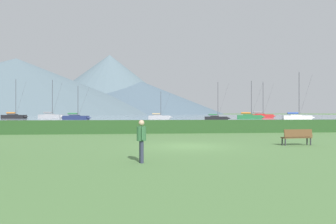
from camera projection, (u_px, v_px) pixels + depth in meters
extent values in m
plane|color=#517A42|center=(189.00, 146.00, 17.36)|extent=(1000.00, 1000.00, 0.00)
cube|color=#8499A8|center=(142.00, 116.00, 153.59)|extent=(320.00, 246.00, 0.00)
cube|color=#284C23|center=(168.00, 127.00, 28.30)|extent=(80.00, 1.20, 1.23)
cube|color=black|center=(216.00, 118.00, 76.75)|extent=(5.98, 3.43, 0.89)
cone|color=black|center=(229.00, 118.00, 76.19)|extent=(1.14, 1.00, 0.76)
cube|color=black|center=(215.00, 117.00, 76.80)|extent=(2.40, 1.89, 0.57)
cylinder|color=#333338|center=(218.00, 100.00, 76.67)|extent=(0.11, 0.11, 9.23)
cylinder|color=#333338|center=(213.00, 115.00, 76.89)|extent=(2.48, 0.80, 0.10)
cylinder|color=#2D7542|center=(213.00, 115.00, 76.89)|extent=(2.18, 0.94, 0.36)
cylinder|color=#333338|center=(223.00, 101.00, 76.44)|extent=(2.60, 0.77, 8.78)
cube|color=#9E9EA3|center=(51.00, 116.00, 103.38)|extent=(8.19, 4.53, 1.22)
cone|color=#9E9EA3|center=(63.00, 116.00, 102.73)|extent=(1.55, 1.34, 1.04)
cube|color=gray|center=(49.00, 115.00, 103.45)|extent=(3.26, 2.53, 0.78)
cylinder|color=#333338|center=(52.00, 98.00, 103.30)|extent=(0.16, 0.16, 12.47)
cylinder|color=#333338|center=(48.00, 113.00, 103.54)|extent=(3.42, 1.00, 0.13)
cylinder|color=gray|center=(48.00, 113.00, 103.54)|extent=(3.00, 1.22, 0.49)
cylinder|color=#333338|center=(57.00, 99.00, 103.03)|extent=(3.59, 0.96, 11.85)
cube|color=#236B38|center=(249.00, 117.00, 92.29)|extent=(7.67, 4.56, 1.14)
cone|color=#236B38|center=(263.00, 117.00, 91.46)|extent=(1.48, 1.30, 0.97)
cube|color=#206032|center=(248.00, 116.00, 92.37)|extent=(3.10, 2.47, 0.73)
cylinder|color=#333338|center=(251.00, 99.00, 92.17)|extent=(0.15, 0.15, 10.99)
cylinder|color=#333338|center=(246.00, 113.00, 92.49)|extent=(3.15, 1.10, 0.12)
cylinder|color=orange|center=(246.00, 113.00, 92.49)|extent=(2.79, 1.27, 0.46)
cylinder|color=#333338|center=(257.00, 100.00, 91.83)|extent=(3.30, 1.07, 10.45)
cube|color=white|center=(297.00, 118.00, 80.88)|extent=(7.56, 4.14, 1.13)
cone|color=white|center=(313.00, 118.00, 80.30)|extent=(1.43, 1.23, 0.96)
cube|color=silver|center=(295.00, 116.00, 80.93)|extent=(3.01, 2.32, 0.72)
cylinder|color=#333338|center=(299.00, 95.00, 80.80)|extent=(0.14, 0.14, 12.16)
cylinder|color=#333338|center=(293.00, 113.00, 81.02)|extent=(3.16, 0.91, 0.12)
cylinder|color=#2847A3|center=(293.00, 113.00, 81.02)|extent=(2.77, 1.11, 0.45)
cylinder|color=#333338|center=(306.00, 96.00, 80.56)|extent=(3.32, 0.86, 11.56)
cube|color=navy|center=(76.00, 118.00, 81.09)|extent=(7.02, 3.71, 1.05)
cone|color=navy|center=(90.00, 118.00, 80.64)|extent=(1.31, 1.12, 0.89)
cube|color=#1B2449|center=(75.00, 116.00, 81.13)|extent=(2.77, 2.11, 0.67)
cylinder|color=#333338|center=(78.00, 102.00, 81.03)|extent=(0.13, 0.13, 8.57)
cylinder|color=#333338|center=(73.00, 114.00, 81.20)|extent=(2.96, 0.77, 0.11)
cylinder|color=#2D7542|center=(73.00, 114.00, 81.20)|extent=(2.59, 0.97, 0.42)
cylinder|color=#333338|center=(84.00, 102.00, 80.84)|extent=(3.11, 0.73, 8.15)
cube|color=red|center=(261.00, 116.00, 108.87)|extent=(8.42, 4.21, 1.26)
cone|color=red|center=(274.00, 116.00, 108.50)|extent=(1.56, 1.31, 1.08)
cube|color=#A52020|center=(260.00, 115.00, 108.91)|extent=(3.30, 2.45, 0.80)
cylinder|color=#333338|center=(263.00, 99.00, 108.83)|extent=(0.16, 0.16, 12.37)
cylinder|color=#333338|center=(258.00, 112.00, 108.97)|extent=(3.58, 0.81, 0.14)
cylinder|color=gray|center=(258.00, 112.00, 108.97)|extent=(3.12, 1.07, 0.51)
cylinder|color=#333338|center=(268.00, 100.00, 108.67)|extent=(3.77, 0.75, 11.76)
cube|color=black|center=(14.00, 117.00, 96.94)|extent=(7.66, 3.73, 1.15)
cone|color=black|center=(27.00, 117.00, 96.67)|extent=(1.41, 1.18, 0.98)
cube|color=black|center=(13.00, 115.00, 96.97)|extent=(2.99, 2.20, 0.73)
cylinder|color=#333338|center=(16.00, 98.00, 96.91)|extent=(0.15, 0.15, 12.00)
cylinder|color=#333338|center=(11.00, 113.00, 97.01)|extent=(3.27, 0.69, 0.13)
cylinder|color=orange|center=(11.00, 113.00, 97.01)|extent=(2.84, 0.93, 0.46)
cylinder|color=#333338|center=(21.00, 99.00, 96.80)|extent=(3.44, 0.62, 11.41)
cube|color=#9E9EA3|center=(159.00, 117.00, 90.79)|extent=(6.46, 2.72, 0.99)
cone|color=#9E9EA3|center=(171.00, 117.00, 90.84)|extent=(1.15, 0.94, 0.84)
cube|color=gray|center=(158.00, 116.00, 90.78)|extent=(2.47, 1.72, 0.63)
cylinder|color=#333338|center=(161.00, 104.00, 90.80)|extent=(0.13, 0.13, 7.67)
cylinder|color=#333338|center=(156.00, 114.00, 90.78)|extent=(2.83, 0.37, 0.11)
cylinder|color=tan|center=(156.00, 114.00, 90.78)|extent=(2.43, 0.61, 0.40)
cylinder|color=#333338|center=(166.00, 105.00, 90.82)|extent=(2.98, 0.30, 7.29)
cube|color=brown|center=(296.00, 138.00, 17.85)|extent=(1.81, 0.57, 0.06)
cube|color=brown|center=(298.00, 133.00, 17.67)|extent=(1.79, 0.25, 0.45)
cylinder|color=#333338|center=(307.00, 141.00, 18.15)|extent=(0.08, 0.08, 0.45)
cylinder|color=#333338|center=(282.00, 141.00, 17.87)|extent=(0.08, 0.08, 0.45)
cylinder|color=#333338|center=(311.00, 141.00, 17.83)|extent=(0.08, 0.08, 0.45)
cylinder|color=#333338|center=(285.00, 142.00, 17.55)|extent=(0.08, 0.08, 0.45)
cylinder|color=#2D3347|center=(142.00, 152.00, 11.52)|extent=(0.14, 0.14, 0.85)
cylinder|color=#2D3347|center=(141.00, 151.00, 11.69)|extent=(0.14, 0.14, 0.85)
cylinder|color=#33663D|center=(141.00, 134.00, 11.61)|extent=(0.36, 0.36, 0.55)
cylinder|color=#33663D|center=(143.00, 133.00, 11.37)|extent=(0.09, 0.09, 0.50)
cylinder|color=#33663D|center=(140.00, 132.00, 11.84)|extent=(0.09, 0.09, 0.50)
sphere|color=tan|center=(141.00, 123.00, 11.61)|extent=(0.22, 0.22, 0.22)
cone|color=slate|center=(16.00, 86.00, 296.17)|extent=(281.86, 281.86, 55.24)
cone|color=#4C6070|center=(130.00, 96.00, 353.88)|extent=(217.73, 217.73, 43.46)
cone|color=slate|center=(110.00, 84.00, 364.18)|extent=(183.95, 183.95, 71.69)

